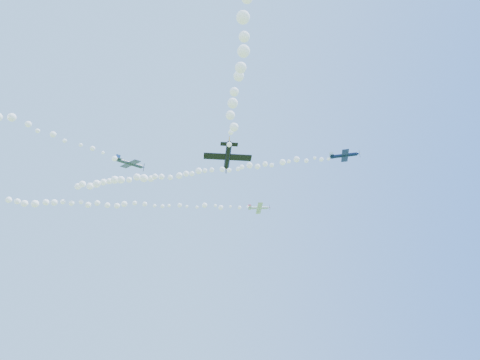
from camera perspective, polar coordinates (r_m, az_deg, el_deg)
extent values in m
cylinder|color=silver|center=(108.81, 2.64, -3.97)|extent=(5.24, 1.09, 1.00)
cone|color=silver|center=(109.24, 4.10, -3.95)|extent=(0.69, 0.73, 0.72)
cone|color=#B11427|center=(109.31, 4.30, -3.94)|extent=(0.29, 0.26, 0.26)
cube|color=black|center=(109.29, 4.25, -3.95)|extent=(0.13, 0.24, 1.64)
cube|color=silver|center=(108.79, 2.76, -4.02)|extent=(2.16, 6.49, 0.60)
cube|color=silver|center=(108.52, 1.42, -3.97)|extent=(1.04, 2.32, 0.25)
cube|color=#B11427|center=(108.74, 1.37, -3.76)|extent=(0.87, 0.26, 1.08)
sphere|color=black|center=(109.07, 3.01, -3.82)|extent=(0.73, 0.74, 0.69)
cylinder|color=#0C1637|center=(97.51, 14.54, 3.40)|extent=(5.49, 4.08, 0.91)
cone|color=#0C1637|center=(97.84, 16.44, 3.60)|extent=(1.04, 1.07, 0.81)
cone|color=silver|center=(97.89, 16.71, 3.63)|extent=(0.41, 0.40, 0.29)
cube|color=black|center=(97.88, 16.64, 3.62)|extent=(0.25, 0.44, 1.91)
cube|color=#0C1637|center=(97.49, 14.70, 3.35)|extent=(4.39, 7.35, 1.42)
cube|color=#0C1637|center=(97.34, 12.95, 3.26)|extent=(1.84, 2.72, 0.53)
cube|color=silver|center=(97.54, 12.86, 3.56)|extent=(1.00, 0.66, 1.22)
sphere|color=black|center=(97.73, 15.01, 3.66)|extent=(1.01, 1.06, 0.84)
cylinder|color=#353E4E|center=(85.55, -15.47, 2.32)|extent=(5.58, 2.31, 1.23)
cone|color=#353E4E|center=(86.72, -13.70, 1.80)|extent=(0.88, 0.92, 0.80)
cone|color=navy|center=(86.89, -13.46, 1.73)|extent=(0.36, 0.34, 0.28)
cube|color=black|center=(86.85, -13.53, 1.75)|extent=(0.16, 0.53, 1.74)
cube|color=#353E4E|center=(85.61, -15.34, 2.21)|extent=(4.51, 6.50, 1.69)
cube|color=#353E4E|center=(84.66, -16.96, 2.79)|extent=(1.85, 2.43, 0.65)
cube|color=navy|center=(84.79, -16.96, 3.13)|extent=(0.84, 0.74, 1.17)
sphere|color=black|center=(85.96, -14.97, 2.40)|extent=(0.92, 1.03, 0.84)
cylinder|color=black|center=(69.68, -1.75, 3.52)|extent=(1.66, 6.87, 1.43)
cone|color=black|center=(72.63, -1.97, 1.79)|extent=(0.99, 0.94, 0.96)
cone|color=#C48317|center=(73.05, -2.00, 1.57)|extent=(0.35, 0.39, 0.34)
cube|color=black|center=(72.93, -2.00, 1.63)|extent=(0.17, 0.23, 2.14)
cube|color=black|center=(69.82, -1.77, 3.29)|extent=(8.47, 2.62, 0.33)
cube|color=black|center=(67.31, -1.55, 5.11)|extent=(3.02, 1.28, 0.18)
cube|color=#C48317|center=(67.63, -1.54, 5.57)|extent=(0.22, 1.17, 1.43)
sphere|color=black|center=(70.70, -1.81, 3.33)|extent=(0.90, 0.95, 0.87)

